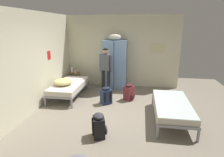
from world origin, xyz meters
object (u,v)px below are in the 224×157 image
backpack_navy (106,96)px  bed_right (172,106)px  water_bottle (72,69)px  shelf_unit (74,78)px  bed_left_rear (69,86)px  locker_bank (115,63)px  bedding_heap (63,82)px  person_traveler (106,66)px  backpack_maroon (129,92)px  lotion_bottle (75,71)px  backpack_black (99,126)px

backpack_navy → bed_right: bearing=-22.3°
water_bottle → shelf_unit: bearing=-14.0°
bed_left_rear → water_bottle: 1.25m
locker_bank → bed_left_rear: (-1.40, -1.23, -0.59)m
bedding_heap → person_traveler: bearing=32.6°
water_bottle → locker_bank: bearing=1.9°
backpack_maroon → lotion_bottle: bearing=154.0°
backpack_maroon → person_traveler: bearing=147.2°
lotion_bottle → backpack_maroon: (2.24, -1.09, -0.38)m
lotion_bottle → backpack_maroon: size_ratio=0.29×
bedding_heap → water_bottle: bearing=99.0°
lotion_bottle → person_traveler: bearing=-21.1°
shelf_unit → lotion_bottle: size_ratio=3.52×
shelf_unit → water_bottle: (-0.08, 0.02, 0.33)m
shelf_unit → backpack_black: size_ratio=1.04×
locker_bank → bed_left_rear: locker_bank is taller
bed_left_rear → bedding_heap: (-0.11, -0.23, 0.21)m
shelf_unit → lotion_bottle: 0.31m
bedding_heap → person_traveler: (1.28, 0.82, 0.39)m
locker_bank → person_traveler: (-0.23, -0.64, 0.01)m
bed_right → water_bottle: (-3.57, 2.34, 0.30)m
backpack_black → locker_bank: bearing=92.6°
backpack_maroon → backpack_black: size_ratio=1.00×
locker_bank → lotion_bottle: bearing=-175.7°
bed_right → bedding_heap: bearing=164.3°
bed_right → bedding_heap: bedding_heap is taller
person_traveler → water_bottle: (-1.50, 0.58, -0.30)m
locker_bank → shelf_unit: (-1.65, -0.08, -0.62)m
water_bottle → lotion_bottle: 0.17m
bed_left_rear → lotion_bottle: lotion_bottle is taller
shelf_unit → backpack_maroon: size_ratio=1.04×
shelf_unit → backpack_navy: (1.61, -1.55, -0.09)m
locker_bank → shelf_unit: size_ratio=3.63×
bed_right → backpack_navy: 2.03m
backpack_navy → shelf_unit: bearing=136.0°
bed_right → locker_bank: bearing=127.4°
shelf_unit → backpack_maroon: (2.31, -1.13, -0.09)m
lotion_bottle → backpack_navy: (1.54, -1.51, -0.38)m
person_traveler → backpack_black: size_ratio=2.96×
locker_bank → person_traveler: size_ratio=1.27×
person_traveler → water_bottle: person_traveler is taller
shelf_unit → bedding_heap: bearing=-84.1°
person_traveler → lotion_bottle: size_ratio=10.04×
lotion_bottle → backpack_navy: lotion_bottle is taller
backpack_maroon → water_bottle: bearing=154.2°
person_traveler → backpack_navy: size_ratio=2.96×
locker_bank → backpack_maroon: size_ratio=3.76×
bed_left_rear → backpack_navy: (1.36, -0.40, -0.12)m
bedding_heap → water_bottle: size_ratio=2.59×
person_traveler → lotion_bottle: 1.49m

